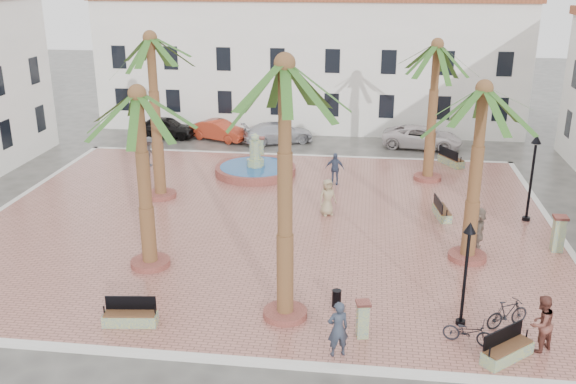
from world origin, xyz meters
name	(u,v)px	position (x,y,z in m)	size (l,w,h in m)	color
ground	(267,224)	(0.00, 0.00, 0.00)	(120.00, 120.00, 0.00)	#56544F
plaza	(267,222)	(0.00, 0.00, 0.07)	(26.00, 22.00, 0.15)	#AB685B
kerb_n	(295,156)	(0.00, 11.00, 0.08)	(26.30, 0.30, 0.16)	silver
kerb_s	(208,359)	(0.00, -11.00, 0.08)	(26.30, 0.30, 0.16)	silver
kerb_e	(559,237)	(13.00, 0.00, 0.08)	(0.30, 22.30, 0.16)	silver
kerb_w	(3,209)	(-13.00, 0.00, 0.08)	(0.30, 22.30, 0.16)	silver
building_north	(310,60)	(0.00, 19.99, 4.77)	(30.40, 7.40, 9.50)	white
fountain	(255,168)	(-1.75, 6.89, 0.47)	(4.54, 4.54, 2.35)	brown
palm_nw	(151,56)	(-5.86, 2.51, 7.22)	(5.08, 5.08, 8.29)	brown
palm_sw	(139,116)	(-3.77, -5.20, 6.14)	(5.01, 5.01, 7.15)	brown
palm_s	(285,93)	(1.99, -8.35, 7.72)	(4.82, 4.82, 8.76)	brown
palm_e	(482,110)	(8.65, -2.98, 6.22)	(4.93, 4.93, 7.22)	brown
palm_ne	(436,61)	(7.82, 7.13, 6.63)	(4.92, 4.92, 7.64)	brown
bench_s	(130,317)	(-2.97, -9.53, 0.41)	(1.82, 0.74, 0.93)	gray
bench_se	(507,351)	(8.90, -9.95, 0.42)	(1.73, 1.63, 0.96)	gray
bench_e	(442,212)	(8.05, 1.50, 0.41)	(0.77, 1.79, 0.91)	gray
bench_ne	(451,160)	(9.38, 10.05, 0.43)	(1.46, 1.95, 1.01)	gray
lamppost_s	(467,256)	(7.78, -8.10, 2.60)	(0.39, 0.39, 3.62)	black
lamppost_e	(533,163)	(11.91, 1.61, 2.91)	(0.44, 0.44, 4.08)	black
bollard_se	(363,319)	(4.58, -9.28, 0.80)	(0.52, 0.52, 1.25)	gray
bollard_n	(260,148)	(-1.93, 9.63, 0.88)	(0.55, 0.55, 1.40)	gray
bollard_e	(558,233)	(12.40, -1.73, 0.95)	(0.55, 0.55, 1.54)	gray
litter_bin	(337,298)	(3.66, -7.48, 0.46)	(0.32, 0.32, 0.62)	black
cyclist_a	(338,329)	(3.86, -10.40, 1.05)	(0.66, 0.43, 1.81)	#2C3342
bicycle_a	(468,332)	(7.85, -9.24, 0.56)	(0.54, 1.56, 0.82)	black
cyclist_b	(541,323)	(9.94, -9.32, 1.07)	(0.89, 0.70, 1.84)	brown
bicycle_b	(507,314)	(9.24, -8.07, 0.63)	(0.45, 1.60, 0.96)	black
pedestrian_fountain_a	(327,197)	(2.72, 1.11, 1.03)	(0.86, 0.56, 1.75)	#9D8A67
pedestrian_fountain_b	(335,169)	(2.78, 5.69, 1.02)	(1.01, 0.42, 1.73)	#3C4764
pedestrian_north	(149,151)	(-8.18, 7.62, 1.02)	(1.12, 0.64, 1.73)	#515156
pedestrian_east	(478,230)	(9.10, -2.18, 1.11)	(1.78, 0.57, 1.92)	#7A695C
car_black	(166,127)	(-9.41, 14.65, 0.73)	(1.72, 4.27, 1.45)	black
car_red	(219,130)	(-5.60, 14.43, 0.68)	(1.43, 4.11, 1.35)	#A8331C
car_silver	(278,133)	(-1.54, 14.26, 0.69)	(1.93, 4.74, 1.38)	silver
car_white	(422,137)	(7.98, 14.24, 0.71)	(2.35, 5.10, 1.42)	silver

